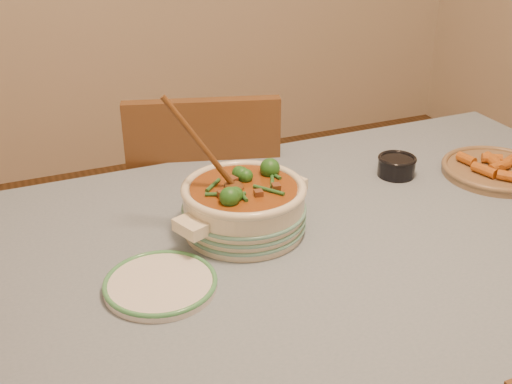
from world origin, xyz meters
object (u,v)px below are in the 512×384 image
at_px(white_plate, 160,284).
at_px(fried_plate, 496,168).
at_px(chair_far, 205,210).
at_px(dining_table, 333,273).
at_px(stew_casserole, 244,203).
at_px(condiment_bowl, 397,165).

height_order(white_plate, fried_plate, fried_plate).
bearing_deg(chair_far, dining_table, 114.98).
xyz_separation_m(stew_casserole, white_plate, (-0.23, -0.14, -0.06)).
distance_m(stew_casserole, chair_far, 0.61).
distance_m(white_plate, fried_plate, 0.98).
distance_m(condiment_bowl, chair_far, 0.64).
height_order(dining_table, condiment_bowl, condiment_bowl).
height_order(dining_table, chair_far, chair_far).
bearing_deg(chair_far, condiment_bowl, 150.68).
bearing_deg(fried_plate, condiment_bowl, 157.47).
distance_m(fried_plate, chair_far, 0.87).
bearing_deg(chair_far, fried_plate, 157.91).
xyz_separation_m(dining_table, chair_far, (-0.10, 0.64, -0.14)).
relative_size(stew_casserole, chair_far, 0.38).
relative_size(stew_casserole, white_plate, 1.36).
height_order(fried_plate, chair_far, chair_far).
height_order(condiment_bowl, fried_plate, condiment_bowl).
bearing_deg(stew_casserole, white_plate, -148.41).
distance_m(dining_table, chair_far, 0.66).
xyz_separation_m(fried_plate, chair_far, (-0.65, 0.52, -0.25)).
height_order(dining_table, stew_casserole, stew_casserole).
bearing_deg(stew_casserole, dining_table, -33.44).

